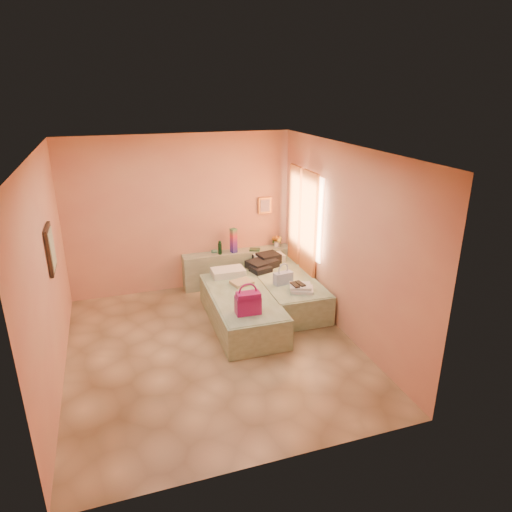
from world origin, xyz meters
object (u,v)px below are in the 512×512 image
Objects in this scene: headboard_ledge at (238,267)px; magenta_handbag at (248,303)px; water_bottle at (220,248)px; bed_left at (242,309)px; blue_handbag at (283,278)px; bed_right at (284,289)px; flower_vase at (277,240)px; towel_stack at (302,288)px; green_book at (255,250)px.

magenta_handbag is at bearing -102.19° from headboard_ledge.
bed_left is at bearing -91.20° from water_bottle.
bed_left is 0.86m from blue_handbag.
flower_vase is at bearing 77.01° from bed_right.
bed_right is at bearing 93.95° from towel_stack.
towel_stack is at bearing -60.86° from water_bottle.
headboard_ledge is at bearing 96.79° from blue_handbag.
bed_right is at bearing -103.91° from flower_vase.
bed_left is at bearing 84.29° from magenta_handbag.
magenta_handbag is (-0.99, -1.09, 0.42)m from bed_right.
headboard_ledge reaches higher than towel_stack.
headboard_ledge is 1.42m from blue_handbag.
flower_vase is (0.47, 0.06, 0.12)m from green_book.
magenta_handbag is at bearing -86.83° from green_book.
headboard_ledge is at bearing 108.60° from towel_stack.
green_book is 0.55× the size of towel_stack.
towel_stack is (0.25, -1.63, -0.12)m from green_book.
green_book is at bearing -11.02° from headboard_ledge.
headboard_ledge is 7.82× the size of flower_vase.
green_book is (0.66, -0.01, -0.11)m from water_bottle.
water_bottle is 0.93× the size of flower_vase.
green_book is at bearing 98.72° from towel_stack.
bed_right is (0.52, -1.05, -0.08)m from headboard_ledge.
water_bottle reaches higher than magenta_handbag.
green_book is 0.54× the size of magenta_handbag.
green_book is (-0.21, 0.99, 0.42)m from bed_right.
flower_vase is at bearing 62.04° from magenta_handbag.
flower_vase is at bearing 0.02° from headboard_ledge.
towel_stack is at bearing -9.33° from bed_left.
water_bottle is at bearing -177.32° from flower_vase.
water_bottle reaches higher than bed_left.
magenta_handbag is at bearing -120.24° from flower_vase.
towel_stack is at bearing -85.14° from bed_right.
green_book is 0.62× the size of blue_handbag.
water_bottle is (-0.34, -0.05, 0.45)m from headboard_ledge.
headboard_ledge is 0.47m from green_book.
flower_vase is at bearing 64.06° from blue_handbag.
bed_left is 1.56m from water_bottle.
bed_right is 1.21m from flower_vase.
magenta_handbag is at bearing -97.09° from bed_left.
towel_stack is (0.04, -0.64, 0.30)m from bed_right.
towel_stack is at bearing -57.49° from green_book.
bed_right is 6.42× the size of blue_handbag.
magenta_handbag is (-0.46, -2.14, 0.34)m from headboard_ledge.
bed_right is at bearing -48.92° from water_bottle.
headboard_ledge is 2.21m from magenta_handbag.
headboard_ledge is 1.02× the size of bed_left.
blue_handbag is at bearing 14.46° from bed_left.
magenta_handbag is 1.14× the size of blue_handbag.
bed_right is 5.65× the size of magenta_handbag.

